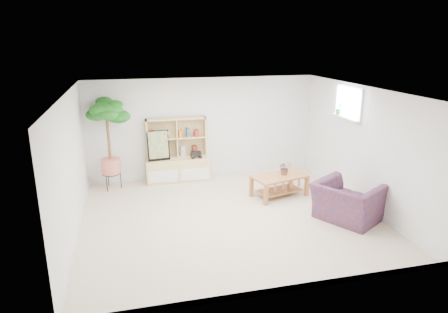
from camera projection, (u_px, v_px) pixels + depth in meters
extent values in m
cube|color=beige|center=(229.00, 216.00, 7.67)|extent=(5.50, 5.00, 0.01)
cube|color=white|center=(229.00, 91.00, 6.98)|extent=(5.50, 5.00, 0.01)
cube|color=white|center=(203.00, 128.00, 9.65)|extent=(5.50, 0.01, 2.40)
cube|color=white|center=(279.00, 211.00, 5.00)|extent=(5.50, 0.01, 2.40)
cube|color=white|center=(71.00, 167.00, 6.70)|extent=(0.01, 5.00, 2.40)
cube|color=white|center=(362.00, 147.00, 7.96)|extent=(0.01, 5.00, 2.40)
cube|color=white|center=(345.00, 118.00, 8.36)|extent=(0.14, 1.00, 0.04)
imported|color=#145F20|center=(285.00, 168.00, 8.55)|extent=(0.28, 0.25, 0.30)
imported|color=navy|center=(347.00, 199.00, 7.40)|extent=(1.40, 1.45, 0.82)
imported|color=#124A10|center=(339.00, 109.00, 8.57)|extent=(0.16, 0.14, 0.26)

